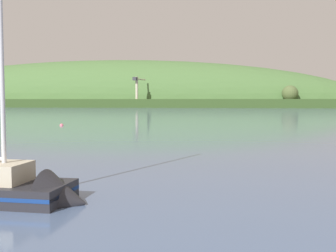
# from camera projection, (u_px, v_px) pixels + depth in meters

# --- Properties ---
(far_shoreline_hill) EXTENTS (425.74, 110.27, 57.88)m
(far_shoreline_hill) POSITION_uv_depth(u_px,v_px,m) (115.00, 106.00, 249.07)
(far_shoreline_hill) COLOR #314A21
(far_shoreline_hill) RESTS_ON ground
(dockside_crane) EXTENTS (5.79, 12.69, 16.23)m
(dockside_crane) POSITION_uv_depth(u_px,v_px,m) (137.00, 93.00, 208.03)
(dockside_crane) COLOR #4C4C51
(dockside_crane) RESTS_ON ground
(sailboat_near_mooring) EXTENTS (7.71, 3.51, 12.83)m
(sailboat_near_mooring) POSITION_uv_depth(u_px,v_px,m) (6.00, 195.00, 15.27)
(sailboat_near_mooring) COLOR #232328
(sailboat_near_mooring) RESTS_ON ground
(mooring_buoy_midchannel) EXTENTS (0.58, 0.58, 0.66)m
(mooring_buoy_midchannel) POSITION_uv_depth(u_px,v_px,m) (62.00, 125.00, 61.61)
(mooring_buoy_midchannel) COLOR #E06675
(mooring_buoy_midchannel) RESTS_ON ground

